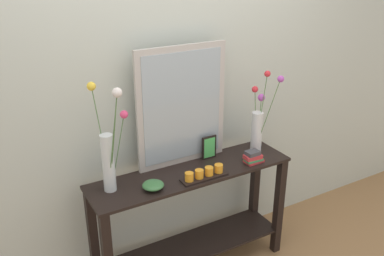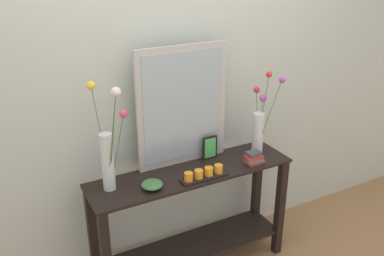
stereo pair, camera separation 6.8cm
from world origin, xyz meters
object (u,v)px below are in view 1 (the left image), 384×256
object	(u,v)px
candle_tray	(204,174)
vase_right	(258,125)
book_stack	(253,157)
tall_vase_left	(109,152)
picture_frame_small	(209,147)
decorative_bowl	(153,185)
mirror_leaning	(182,107)
console_table	(192,212)

from	to	relation	value
candle_tray	vase_right	bearing A→B (deg)	14.67
book_stack	tall_vase_left	bearing A→B (deg)	171.92
picture_frame_small	decorative_bowl	xyz separation A→B (m)	(-0.52, -0.19, -0.06)
mirror_leaning	vase_right	size ratio (longest dim) A/B	1.35
mirror_leaning	book_stack	distance (m)	0.61
console_table	book_stack	size ratio (longest dim) A/B	9.85
mirror_leaning	vase_right	distance (m)	0.59
picture_frame_small	book_stack	xyz separation A→B (m)	(0.23, -0.21, -0.04)
mirror_leaning	tall_vase_left	distance (m)	0.59
console_table	decorative_bowl	bearing A→B (deg)	-165.90
candle_tray	picture_frame_small	bearing A→B (deg)	51.75
picture_frame_small	decorative_bowl	world-z (taller)	picture_frame_small
mirror_leaning	decorative_bowl	world-z (taller)	mirror_leaning
vase_right	decorative_bowl	xyz separation A→B (m)	(-0.88, -0.10, -0.18)
decorative_bowl	picture_frame_small	bearing A→B (deg)	19.67
vase_right	picture_frame_small	world-z (taller)	vase_right
tall_vase_left	picture_frame_small	bearing A→B (deg)	5.33
tall_vase_left	book_stack	distance (m)	1.01
decorative_bowl	candle_tray	bearing A→B (deg)	-5.94
decorative_bowl	vase_right	bearing A→B (deg)	6.73
vase_right	book_stack	size ratio (longest dim) A/B	4.24
candle_tray	book_stack	xyz separation A→B (m)	(0.40, 0.01, 0.01)
candle_tray	mirror_leaning	bearing A→B (deg)	92.49
console_table	decorative_bowl	size ratio (longest dim) A/B	10.47
console_table	vase_right	distance (m)	0.77
mirror_leaning	decorative_bowl	size ratio (longest dim) A/B	6.07
console_table	candle_tray	bearing A→B (deg)	-78.58
vase_right	book_stack	bearing A→B (deg)	-135.57
candle_tray	book_stack	bearing A→B (deg)	2.00
tall_vase_left	candle_tray	distance (m)	0.63
tall_vase_left	picture_frame_small	xyz separation A→B (m)	(0.74, 0.07, -0.18)
vase_right	candle_tray	bearing A→B (deg)	-165.33
picture_frame_small	mirror_leaning	bearing A→B (deg)	165.63
candle_tray	decorative_bowl	xyz separation A→B (m)	(-0.34, 0.04, 0.00)
book_stack	decorative_bowl	bearing A→B (deg)	178.34
tall_vase_left	vase_right	bearing A→B (deg)	-0.67
console_table	vase_right	bearing A→B (deg)	2.34
tall_vase_left	picture_frame_small	size ratio (longest dim) A/B	4.04
mirror_leaning	book_stack	bearing A→B (deg)	-31.52
book_stack	candle_tray	bearing A→B (deg)	-178.00
console_table	tall_vase_left	size ratio (longest dim) A/B	2.06
mirror_leaning	picture_frame_small	size ratio (longest dim) A/B	4.83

